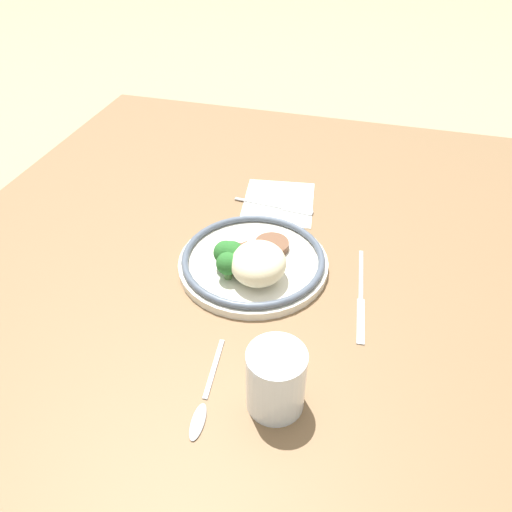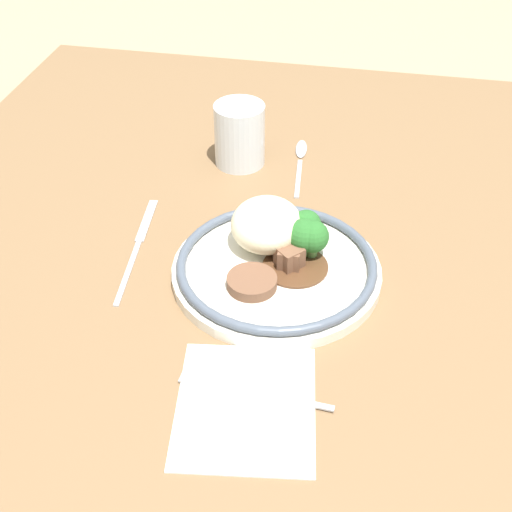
{
  "view_description": "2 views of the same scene",
  "coord_description": "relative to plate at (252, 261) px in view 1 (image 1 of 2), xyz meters",
  "views": [
    {
      "loc": [
        0.66,
        0.2,
        0.61
      ],
      "look_at": [
        0.02,
        0.02,
        0.07
      ],
      "focal_mm": 35.0,
      "sensor_mm": 36.0,
      "label": 1
    },
    {
      "loc": [
        -0.67,
        -0.09,
        0.62
      ],
      "look_at": [
        -0.0,
        0.04,
        0.08
      ],
      "focal_mm": 50.0,
      "sensor_mm": 36.0,
      "label": 2
    }
  ],
  "objects": [
    {
      "name": "dining_table",
      "position": [
        -0.02,
        -0.02,
        -0.04
      ],
      "size": [
        1.31,
        1.17,
        0.04
      ],
      "color": "brown",
      "rests_on": "ground"
    },
    {
      "name": "plate",
      "position": [
        0.0,
        0.0,
        0.0
      ],
      "size": [
        0.26,
        0.26,
        0.08
      ],
      "color": "silver",
      "rests_on": "dining_table"
    },
    {
      "name": "fork",
      "position": [
        -0.2,
        0.0,
        -0.02
      ],
      "size": [
        0.02,
        0.17,
        0.0
      ],
      "rotation": [
        0.0,
        0.0,
        1.5
      ],
      "color": "#ADADB2",
      "rests_on": "napkin"
    },
    {
      "name": "knife",
      "position": [
        0.02,
        0.19,
        -0.02
      ],
      "size": [
        0.22,
        0.03,
        0.0
      ],
      "rotation": [
        0.0,
        0.0,
        0.1
      ],
      "color": "#ADADB2",
      "rests_on": "dining_table"
    },
    {
      "name": "juice_glass",
      "position": [
        0.25,
        0.1,
        0.02
      ],
      "size": [
        0.08,
        0.08,
        0.1
      ],
      "color": "orange",
      "rests_on": "dining_table"
    },
    {
      "name": "ground_plane",
      "position": [
        -0.02,
        -0.02,
        -0.06
      ],
      "size": [
        8.0,
        8.0,
        0.0
      ],
      "primitive_type": "plane",
      "color": "#998466"
    },
    {
      "name": "napkin",
      "position": [
        -0.22,
        -0.01,
        -0.02
      ],
      "size": [
        0.19,
        0.17,
        0.0
      ],
      "color": "silver",
      "rests_on": "dining_table"
    },
    {
      "name": "spoon",
      "position": [
        0.28,
        0.01,
        -0.02
      ],
      "size": [
        0.17,
        0.03,
        0.01
      ],
      "rotation": [
        0.0,
        0.0,
        0.1
      ],
      "color": "#ADADB2",
      "rests_on": "dining_table"
    }
  ]
}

